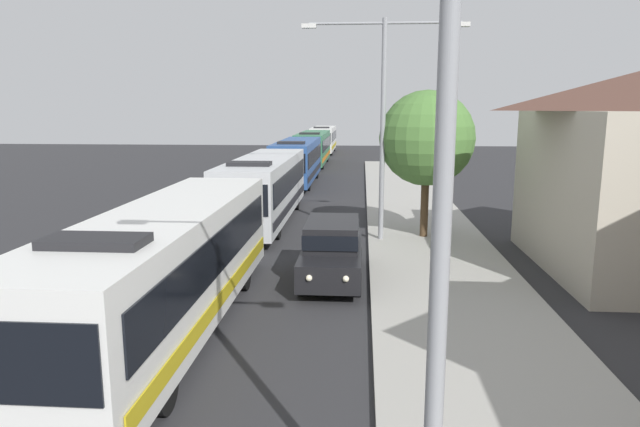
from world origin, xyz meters
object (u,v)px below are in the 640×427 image
(bus_fourth_in_line, at_px, (313,147))
(roadside_tree, at_px, (427,138))
(bus_middle, at_px, (297,160))
(white_suv, at_px, (332,248))
(streetlamp_mid, at_px, (383,107))
(streetlamp_near, at_px, (445,150))
(bus_rear, at_px, (323,139))
(bus_second_in_line, at_px, (265,187))
(bus_lead, at_px, (169,265))

(bus_fourth_in_line, bearing_deg, roadside_tree, -76.54)
(bus_middle, height_order, roadside_tree, roadside_tree)
(white_suv, relative_size, streetlamp_mid, 0.56)
(bus_fourth_in_line, bearing_deg, streetlamp_near, -83.53)
(white_suv, height_order, streetlamp_mid, streetlamp_mid)
(bus_rear, distance_m, roadside_tree, 44.92)
(bus_rear, relative_size, streetlamp_near, 1.34)
(white_suv, xyz_separation_m, streetlamp_mid, (1.70, 5.22, 4.38))
(bus_fourth_in_line, bearing_deg, white_suv, -84.11)
(bus_middle, distance_m, roadside_tree, 18.51)
(bus_rear, xyz_separation_m, white_suv, (3.70, -50.11, -0.66))
(bus_middle, distance_m, bus_fourth_in_line, 13.16)
(white_suv, relative_size, roadside_tree, 0.81)
(streetlamp_mid, bearing_deg, streetlamp_near, -90.00)
(bus_second_in_line, xyz_separation_m, bus_middle, (-0.00, 13.63, -0.00))
(bus_lead, height_order, white_suv, bus_lead)
(bus_fourth_in_line, bearing_deg, streetlamp_mid, -80.01)
(bus_fourth_in_line, bearing_deg, bus_lead, -90.00)
(streetlamp_mid, bearing_deg, white_suv, -108.04)
(streetlamp_mid, height_order, roadside_tree, streetlamp_mid)
(bus_second_in_line, relative_size, streetlamp_mid, 1.38)
(bus_lead, xyz_separation_m, streetlamp_near, (5.40, -7.20, 3.32))
(streetlamp_near, bearing_deg, bus_fourth_in_line, 96.47)
(bus_lead, bearing_deg, bus_second_in_line, 90.00)
(bus_second_in_line, distance_m, streetlamp_near, 21.72)
(bus_rear, xyz_separation_m, roadside_tree, (7.19, -44.27, 2.48))
(bus_lead, distance_m, bus_second_in_line, 13.58)
(bus_second_in_line, relative_size, bus_rear, 1.11)
(bus_middle, relative_size, bus_fourth_in_line, 0.95)
(bus_rear, bearing_deg, roadside_tree, -80.78)
(bus_middle, xyz_separation_m, bus_rear, (-0.00, 27.39, -0.00))
(white_suv, distance_m, roadside_tree, 7.49)
(bus_second_in_line, height_order, bus_middle, same)
(streetlamp_near, xyz_separation_m, streetlamp_mid, (0.00, 16.91, 0.41))
(bus_lead, bearing_deg, white_suv, 50.54)
(bus_fourth_in_line, xyz_separation_m, bus_rear, (-0.00, 14.24, -0.00))
(roadside_tree, bearing_deg, bus_second_in_line, 155.69)
(bus_second_in_line, bearing_deg, roadside_tree, -24.31)
(bus_fourth_in_line, xyz_separation_m, streetlamp_mid, (5.40, -30.65, 3.73))
(streetlamp_mid, relative_size, roadside_tree, 1.45)
(bus_fourth_in_line, bearing_deg, bus_rear, 90.00)
(bus_rear, bearing_deg, bus_lead, -90.00)
(bus_rear, distance_m, streetlamp_near, 62.12)
(bus_fourth_in_line, xyz_separation_m, streetlamp_near, (5.40, -47.56, 3.32))
(bus_second_in_line, bearing_deg, bus_middle, 90.00)
(bus_middle, relative_size, streetlamp_mid, 1.32)
(bus_second_in_line, xyz_separation_m, streetlamp_near, (5.40, -20.77, 3.32))
(bus_second_in_line, height_order, bus_fourth_in_line, same)
(bus_second_in_line, bearing_deg, bus_fourth_in_line, 90.00)
(bus_second_in_line, xyz_separation_m, bus_rear, (-0.00, 41.03, -0.00))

